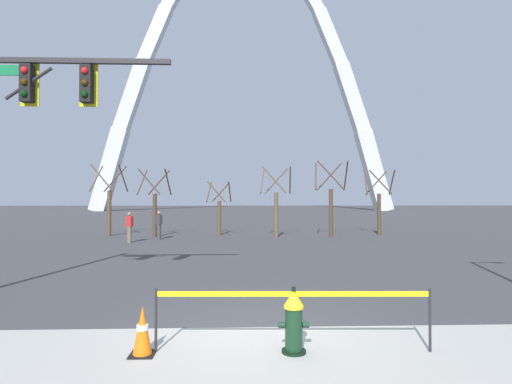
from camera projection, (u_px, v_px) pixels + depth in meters
ground_plane at (258, 329)px, 7.20m from camera, size 240.00×240.00×0.00m
fire_hydrant at (294, 322)px, 6.10m from camera, size 0.46×0.48×0.99m
caution_tape_barrier at (293, 310)px, 6.13m from camera, size 4.16×0.18×0.95m
traffic_cone_by_hydrant at (142, 331)px, 6.00m from camera, size 0.36×0.36×0.73m
traffic_signal_gantry at (16, 124)px, 9.68m from camera, size 5.02×0.44×6.00m
monument_arch at (243, 86)px, 74.84m from camera, size 55.00×2.76×52.64m
tree_far_left at (109, 204)px, 24.98m from camera, size 2.01×2.02×4.37m
tree_left_mid at (155, 207)px, 24.35m from camera, size 1.87×1.88×4.05m
tree_center_left at (219, 211)px, 25.64m from camera, size 1.56×1.57×3.36m
tree_center_right at (276, 206)px, 24.11m from camera, size 1.92×1.93×4.17m
tree_right_mid at (331, 203)px, 24.33m from camera, size 2.07×2.08×4.49m
tree_far_right at (379, 206)px, 25.95m from camera, size 1.89×1.90×4.09m
pedestrian_walking_left at (129, 227)px, 21.20m from camera, size 0.39×0.31×1.59m
pedestrian_standing_center at (159, 225)px, 22.86m from camera, size 0.39×0.37×1.59m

